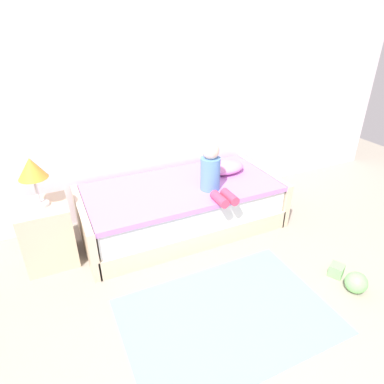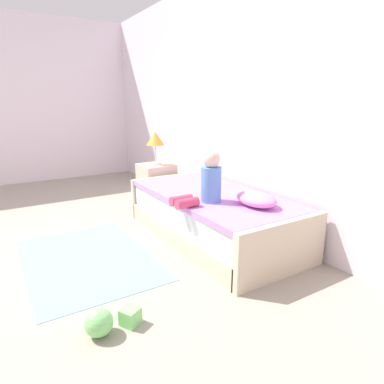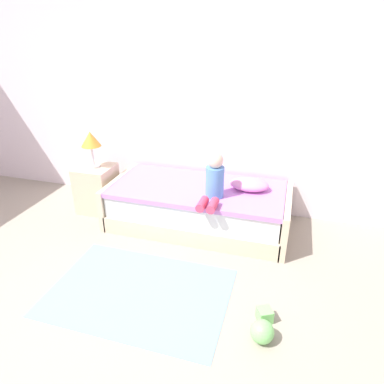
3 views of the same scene
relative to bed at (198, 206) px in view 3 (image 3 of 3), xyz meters
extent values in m
plane|color=#9E9384|center=(-0.34, -2.00, -0.25)|extent=(9.20, 9.20, 0.00)
cube|color=white|center=(-0.34, 0.60, 1.20)|extent=(7.20, 0.10, 2.90)
cube|color=beige|center=(0.00, 0.00, -0.15)|extent=(2.00, 1.00, 0.20)
cube|color=white|center=(0.00, 0.00, 0.08)|extent=(1.94, 0.94, 0.25)
cube|color=#C67FD1|center=(0.00, 0.00, 0.23)|extent=(1.98, 0.98, 0.05)
cube|color=beige|center=(-1.02, 0.00, 0.00)|extent=(0.07, 1.00, 0.50)
cube|color=beige|center=(1.02, 0.00, 0.00)|extent=(0.07, 1.00, 0.50)
cube|color=beige|center=(-1.35, 0.00, 0.05)|extent=(0.44, 0.44, 0.60)
cylinder|color=silver|center=(-1.35, 0.00, 0.37)|extent=(0.15, 0.15, 0.03)
cylinder|color=silver|center=(-1.35, 0.00, 0.50)|extent=(0.02, 0.02, 0.24)
cone|color=#F29E33|center=(-1.35, 0.00, 0.71)|extent=(0.24, 0.24, 0.18)
cylinder|color=#598CD1|center=(0.23, -0.18, 0.42)|extent=(0.20, 0.20, 0.34)
sphere|color=beige|center=(0.23, -0.18, 0.67)|extent=(0.17, 0.17, 0.17)
cylinder|color=#D83F60|center=(0.18, -0.48, 0.30)|extent=(0.09, 0.22, 0.09)
cylinder|color=#D83F60|center=(0.29, -0.48, 0.30)|extent=(0.09, 0.22, 0.09)
ellipsoid|color=#EA8CC6|center=(0.57, 0.10, 0.32)|extent=(0.44, 0.30, 0.13)
sphere|color=#7FD872|center=(0.93, -1.52, -0.15)|extent=(0.18, 0.18, 0.18)
cube|color=#7AA8CC|center=(-0.19, -1.30, -0.24)|extent=(1.60, 1.10, 0.01)
cube|color=#7FD872|center=(0.93, -1.31, -0.19)|extent=(0.15, 0.15, 0.11)
camera|label=1|loc=(-1.21, -2.84, 1.83)|focal=31.12mm
camera|label=2|loc=(2.78, -1.97, 1.19)|focal=31.10mm
camera|label=3|loc=(0.95, -3.44, 1.91)|focal=31.76mm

